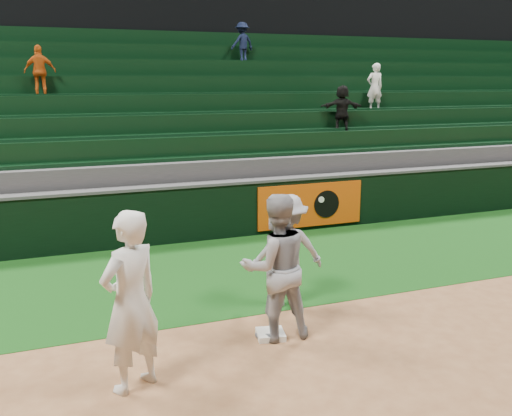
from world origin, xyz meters
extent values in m
plane|color=brown|center=(0.00, 0.00, 0.00)|extent=(70.00, 70.00, 0.00)
cube|color=#0D370E|center=(0.00, 3.00, 0.00)|extent=(36.00, 4.20, 0.01)
cube|color=black|center=(0.00, 17.45, 6.00)|extent=(40.00, 12.00, 12.00)
cube|color=white|center=(0.01, 0.14, 0.04)|extent=(0.44, 0.44, 0.08)
imported|color=silver|center=(-1.93, -0.49, 1.04)|extent=(0.91, 0.81, 2.08)
imported|color=#91939B|center=(0.08, 0.15, 0.99)|extent=(1.00, 0.80, 1.99)
imported|color=#92959E|center=(0.69, 1.15, 0.88)|extent=(1.21, 0.83, 1.73)
cube|color=black|center=(0.00, 5.20, 0.60)|extent=(36.00, 0.35, 1.20)
cube|color=#D84C0A|center=(3.00, 5.01, 0.60)|extent=(2.60, 0.05, 1.00)
cylinder|color=black|center=(3.40, 4.98, 0.60)|extent=(0.64, 0.02, 0.64)
cylinder|color=white|center=(3.25, 4.96, 0.72)|extent=(0.14, 0.02, 0.14)
cube|color=#424244|center=(0.00, 5.20, 1.22)|extent=(36.00, 0.40, 0.06)
cube|color=#373639|center=(0.00, 5.92, 0.82)|extent=(36.00, 0.85, 1.65)
cube|color=black|center=(0.00, 6.18, 1.90)|extent=(36.00, 0.14, 0.50)
cube|color=black|center=(0.00, 6.01, 1.69)|extent=(36.00, 0.45, 0.08)
cube|color=#373639|center=(0.00, 6.78, 1.05)|extent=(36.00, 0.85, 2.10)
cube|color=black|center=(0.00, 7.03, 2.35)|extent=(36.00, 0.14, 0.50)
cube|color=black|center=(0.00, 6.86, 2.14)|extent=(36.00, 0.45, 0.08)
cube|color=#373639|center=(0.00, 7.62, 1.27)|extent=(36.00, 0.85, 2.55)
cube|color=black|center=(0.00, 7.88, 2.80)|extent=(36.00, 0.14, 0.50)
cube|color=black|center=(0.00, 7.71, 2.59)|extent=(36.00, 0.45, 0.08)
cube|color=#373639|center=(0.00, 8.47, 1.50)|extent=(36.00, 0.85, 3.00)
cube|color=black|center=(0.00, 8.73, 3.25)|extent=(36.00, 0.14, 0.50)
cube|color=black|center=(0.00, 8.56, 3.04)|extent=(36.00, 0.45, 0.08)
cube|color=#373639|center=(0.00, 9.32, 1.73)|extent=(36.00, 0.85, 3.45)
cube|color=black|center=(0.00, 9.58, 3.70)|extent=(36.00, 0.14, 0.50)
cube|color=black|center=(0.00, 9.41, 3.49)|extent=(36.00, 0.45, 0.08)
cube|color=#373639|center=(0.00, 10.18, 1.95)|extent=(36.00, 0.85, 3.90)
cube|color=black|center=(0.00, 10.43, 4.15)|extent=(36.00, 0.14, 0.50)
cube|color=black|center=(0.00, 10.26, 3.94)|extent=(36.00, 0.45, 0.08)
cube|color=#373639|center=(0.00, 11.02, 2.17)|extent=(36.00, 0.85, 4.35)
cube|color=black|center=(0.00, 11.28, 4.60)|extent=(36.00, 0.14, 0.50)
cube|color=black|center=(0.00, 11.11, 4.39)|extent=(36.00, 0.45, 0.08)
imported|color=#BF5012|center=(-2.57, 8.43, 3.61)|extent=(0.74, 0.36, 1.23)
imported|color=black|center=(4.71, 6.73, 2.69)|extent=(1.15, 0.63, 1.18)
imported|color=white|center=(6.21, 7.58, 3.21)|extent=(0.50, 0.35, 1.31)
imported|color=black|center=(3.17, 10.13, 4.49)|extent=(0.85, 0.64, 1.17)
camera|label=1|loc=(-2.74, -6.49, 3.44)|focal=40.00mm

